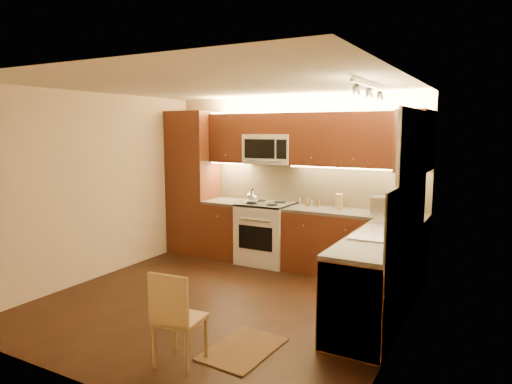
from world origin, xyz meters
The scene contains 37 objects.
floor centered at (0.00, 0.00, 0.00)m, with size 4.00×4.00×0.01m, color black.
ceiling centered at (0.00, 0.00, 2.50)m, with size 4.00×4.00×0.01m, color beige.
wall_back centered at (0.00, 2.00, 1.25)m, with size 4.00×0.01×2.50m, color beige.
wall_front centered at (0.00, -2.00, 1.25)m, with size 4.00×0.01×2.50m, color beige.
wall_left centered at (-2.00, 0.00, 1.25)m, with size 0.01×4.00×2.50m, color beige.
wall_right centered at (2.00, 0.00, 1.25)m, with size 0.01×4.00×2.50m, color beige.
pantry centered at (-1.65, 1.70, 1.15)m, with size 0.70×0.60×2.30m, color #41170E.
base_cab_back_left centered at (-0.99, 1.70, 0.43)m, with size 0.62×0.60×0.86m, color #41170E.
counter_back_left centered at (-0.99, 1.70, 0.88)m, with size 0.62×0.60×0.04m, color #3C3A36.
base_cab_back_right centered at (1.04, 1.70, 0.43)m, with size 1.92×0.60×0.86m, color #41170E.
counter_back_right centered at (1.04, 1.70, 0.88)m, with size 1.92×0.60×0.04m, color #3C3A36.
base_cab_right centered at (1.70, 0.40, 0.43)m, with size 0.60×2.00×0.86m, color #41170E.
counter_right centered at (1.70, 0.40, 0.88)m, with size 0.60×2.00×0.04m, color #3C3A36.
dishwasher centered at (1.70, -0.30, 0.43)m, with size 0.58×0.60×0.84m, color silver.
backsplash_back centered at (0.35, 1.99, 1.20)m, with size 3.30×0.02×0.60m, color tan.
backsplash_right centered at (1.99, 0.40, 1.20)m, with size 0.02×2.00×0.60m, color tan.
upper_cab_back_left centered at (-0.99, 1.82, 1.88)m, with size 0.62×0.35×0.75m, color #41170E.
upper_cab_back_right centered at (1.04, 1.82, 1.88)m, with size 1.92×0.35×0.75m, color #41170E.
upper_cab_bridge centered at (-0.30, 1.82, 2.09)m, with size 0.76×0.35×0.31m, color #41170E.
upper_cab_right_corner centered at (1.82, 1.40, 1.88)m, with size 0.35×0.50×0.75m, color #41170E.
stove centered at (-0.30, 1.68, 0.46)m, with size 0.76×0.65×0.92m, color silver, non-canonical shape.
microwave centered at (-0.30, 1.81, 1.72)m, with size 0.76×0.38×0.44m, color silver, non-canonical shape.
window_frame centered at (1.99, 0.55, 1.60)m, with size 0.03×1.44×1.24m, color silver.
window_blinds centered at (1.97, 0.55, 1.60)m, with size 0.02×1.36×1.16m, color silver.
sink centered at (1.70, 0.55, 0.98)m, with size 0.52×0.86×0.15m, color silver, non-canonical shape.
faucet centered at (1.88, 0.55, 1.05)m, with size 0.20×0.04×0.30m, color silver, non-canonical shape.
track_light_bar centered at (1.55, 0.40, 2.46)m, with size 0.04×1.20×0.03m, color silver.
kettle centered at (-0.46, 1.54, 1.03)m, with size 0.19×0.19×0.23m, color silver, non-canonical shape.
toaster_oven centered at (1.50, 1.70, 1.02)m, with size 0.39×0.29×0.23m, color silver.
knife_block centered at (0.78, 1.83, 1.01)m, with size 0.10×0.15×0.21m, color #AC7C4D.
spice_jar_a centered at (0.38, 1.81, 0.95)m, with size 0.05×0.05×0.10m, color silver.
spice_jar_b centered at (0.46, 1.87, 0.95)m, with size 0.05×0.05×0.10m, color brown.
spice_jar_c centered at (0.14, 1.94, 0.95)m, with size 0.05×0.05×0.10m, color silver.
spice_jar_d centered at (0.30, 1.83, 0.95)m, with size 0.04×0.04×0.11m, color #A66232.
soap_bottle centered at (1.89, 1.31, 1.00)m, with size 0.09×0.09×0.20m, color #B1B2B6.
rug centered at (0.81, -0.90, 0.01)m, with size 0.53×0.80×0.01m, color black.
dining_chair centered at (0.46, -1.37, 0.42)m, with size 0.37×0.37×0.84m, color #AC7C4D, non-canonical shape.
Camera 1 is at (2.83, -4.33, 2.01)m, focal length 32.13 mm.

